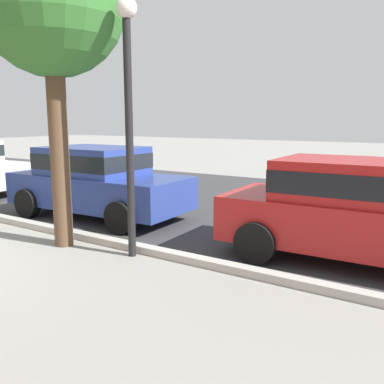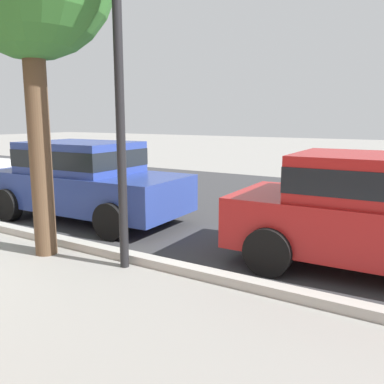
# 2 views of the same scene
# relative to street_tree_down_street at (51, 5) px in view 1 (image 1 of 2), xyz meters

# --- Properties ---
(street_surface) EXTENTS (60.00, 9.00, 0.01)m
(street_surface) POSITION_rel_street_tree_down_street_xyz_m (-1.52, 5.02, -3.92)
(street_surface) COLOR #38383A
(street_surface) RESTS_ON ground
(curb_stone) EXTENTS (60.00, 0.20, 0.12)m
(curb_stone) POSITION_rel_street_tree_down_street_xyz_m (-1.52, 0.42, -3.87)
(curb_stone) COLOR #B2AFA8
(curb_stone) RESTS_ON ground
(street_tree_down_street) EXTENTS (2.35, 2.35, 5.16)m
(street_tree_down_street) POSITION_rel_street_tree_down_street_xyz_m (0.00, 0.00, 0.00)
(street_tree_down_street) COLOR brown
(street_tree_down_street) RESTS_ON ground
(parked_car_blue) EXTENTS (4.16, 2.04, 1.56)m
(parked_car_blue) POSITION_rel_street_tree_down_street_xyz_m (-1.07, 1.84, -3.09)
(parked_car_blue) COLOR navy
(parked_car_blue) RESTS_ON ground
(parked_car_red) EXTENTS (4.16, 2.04, 1.56)m
(parked_car_red) POSITION_rel_street_tree_down_street_xyz_m (4.41, 1.84, -3.09)
(parked_car_red) COLOR #B21E1E
(parked_car_red) RESTS_ON ground
(lamp_post) EXTENTS (0.32, 0.32, 3.90)m
(lamp_post) POSITION_rel_street_tree_down_street_xyz_m (1.38, 0.20, -1.38)
(lamp_post) COLOR black
(lamp_post) RESTS_ON ground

